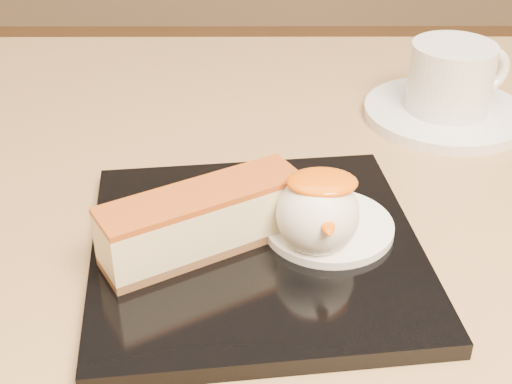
{
  "coord_description": "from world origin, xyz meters",
  "views": [
    {
      "loc": [
        0.01,
        -0.42,
        1.02
      ],
      "look_at": [
        0.01,
        -0.01,
        0.76
      ],
      "focal_mm": 50.0,
      "sensor_mm": 36.0,
      "label": 1
    }
  ],
  "objects_px": {
    "dessert_plate": "(256,250)",
    "ice_cream_scoop": "(318,214)",
    "table": "(240,383)",
    "cheesecake": "(203,220)",
    "coffee_cup": "(453,76)",
    "saucer": "(445,113)"
  },
  "relations": [
    {
      "from": "table",
      "to": "cheesecake",
      "type": "height_order",
      "value": "cheesecake"
    },
    {
      "from": "dessert_plate",
      "to": "saucer",
      "type": "xyz_separation_m",
      "value": [
        0.18,
        0.21,
        -0.0
      ]
    },
    {
      "from": "table",
      "to": "coffee_cup",
      "type": "height_order",
      "value": "coffee_cup"
    },
    {
      "from": "table",
      "to": "dessert_plate",
      "type": "height_order",
      "value": "dessert_plate"
    },
    {
      "from": "ice_cream_scoop",
      "to": "coffee_cup",
      "type": "relative_size",
      "value": 0.55
    },
    {
      "from": "table",
      "to": "saucer",
      "type": "relative_size",
      "value": 5.33
    },
    {
      "from": "cheesecake",
      "to": "saucer",
      "type": "xyz_separation_m",
      "value": [
        0.21,
        0.22,
        -0.03
      ]
    },
    {
      "from": "ice_cream_scoop",
      "to": "table",
      "type": "bearing_deg",
      "value": 147.57
    },
    {
      "from": "table",
      "to": "cheesecake",
      "type": "distance_m",
      "value": 0.19
    },
    {
      "from": "ice_cream_scoop",
      "to": "coffee_cup",
      "type": "height_order",
      "value": "coffee_cup"
    },
    {
      "from": "dessert_plate",
      "to": "ice_cream_scoop",
      "type": "xyz_separation_m",
      "value": [
        0.04,
        -0.0,
        0.03
      ]
    },
    {
      "from": "dessert_plate",
      "to": "saucer",
      "type": "bearing_deg",
      "value": 50.22
    },
    {
      "from": "table",
      "to": "ice_cream_scoop",
      "type": "height_order",
      "value": "ice_cream_scoop"
    },
    {
      "from": "table",
      "to": "coffee_cup",
      "type": "distance_m",
      "value": 0.33
    },
    {
      "from": "dessert_plate",
      "to": "saucer",
      "type": "distance_m",
      "value": 0.28
    },
    {
      "from": "cheesecake",
      "to": "ice_cream_scoop",
      "type": "relative_size",
      "value": 2.5
    },
    {
      "from": "dessert_plate",
      "to": "saucer",
      "type": "relative_size",
      "value": 1.47
    },
    {
      "from": "coffee_cup",
      "to": "table",
      "type": "bearing_deg",
      "value": -156.84
    },
    {
      "from": "saucer",
      "to": "coffee_cup",
      "type": "xyz_separation_m",
      "value": [
        0.0,
        0.0,
        0.04
      ]
    },
    {
      "from": "coffee_cup",
      "to": "ice_cream_scoop",
      "type": "bearing_deg",
      "value": -143.03
    },
    {
      "from": "cheesecake",
      "to": "saucer",
      "type": "bearing_deg",
      "value": 15.66
    },
    {
      "from": "table",
      "to": "cheesecake",
      "type": "xyz_separation_m",
      "value": [
        -0.02,
        -0.03,
        0.19
      ]
    }
  ]
}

